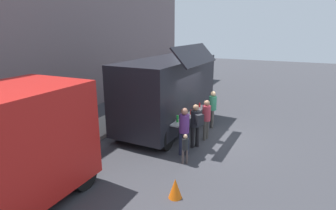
% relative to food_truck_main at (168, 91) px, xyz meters
% --- Properties ---
extents(ground_plane, '(60.00, 60.00, 0.00)m').
position_rel_food_truck_main_xyz_m(ground_plane, '(-0.34, -1.87, -1.66)').
color(ground_plane, '#38383D').
extents(curb_strip, '(28.00, 1.60, 0.15)m').
position_rel_food_truck_main_xyz_m(curb_strip, '(-4.00, 2.62, -1.59)').
color(curb_strip, '#9E998E').
rests_on(curb_strip, ground).
extents(food_truck_main, '(5.68, 3.13, 3.71)m').
position_rel_food_truck_main_xyz_m(food_truck_main, '(0.00, 0.00, 0.00)').
color(food_truck_main, black).
rests_on(food_truck_main, ground).
extents(traffic_cone_orange, '(0.36, 0.36, 0.55)m').
position_rel_food_truck_main_xyz_m(traffic_cone_orange, '(-4.76, -2.41, -1.39)').
color(traffic_cone_orange, orange).
rests_on(traffic_cone_orange, ground).
extents(trash_bin, '(0.60, 0.60, 0.99)m').
position_rel_food_truck_main_xyz_m(trash_bin, '(4.41, 2.32, -1.17)').
color(trash_bin, '#306039').
rests_on(trash_bin, ground).
extents(customer_front_ordering, '(0.34, 0.33, 1.63)m').
position_rel_food_truck_main_xyz_m(customer_front_ordering, '(-0.61, -1.96, -0.69)').
color(customer_front_ordering, '#4A453E').
rests_on(customer_front_ordering, ground).
extents(customer_mid_with_backpack, '(0.49, 0.53, 1.66)m').
position_rel_food_truck_main_xyz_m(customer_mid_with_backpack, '(-1.51, -1.84, -0.65)').
color(customer_mid_with_backpack, black).
rests_on(customer_mid_with_backpack, ground).
extents(customer_rear_waiting, '(0.35, 0.35, 1.72)m').
position_rel_food_truck_main_xyz_m(customer_rear_waiting, '(-2.29, -1.68, -0.63)').
color(customer_rear_waiting, '#1F2237').
rests_on(customer_rear_waiting, ground).
extents(customer_extra_browsing, '(0.34, 0.34, 1.67)m').
position_rel_food_truck_main_xyz_m(customer_extra_browsing, '(0.86, -1.79, -0.67)').
color(customer_extra_browsing, '#4E4A46').
rests_on(customer_extra_browsing, ground).
extents(child_near_queue, '(0.21, 0.21, 1.04)m').
position_rel_food_truck_main_xyz_m(child_near_queue, '(-2.88, -1.95, -1.04)').
color(child_near_queue, '#4E4341').
rests_on(child_near_queue, ground).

